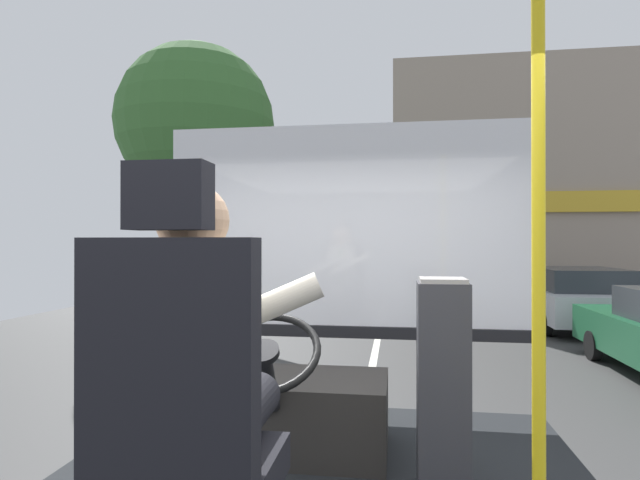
# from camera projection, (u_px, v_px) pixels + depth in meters

# --- Properties ---
(ground) EXTENTS (18.00, 44.00, 0.06)m
(ground) POSITION_uv_depth(u_px,v_px,m) (379.00, 334.00, 10.65)
(ground) COLOR #393939
(driver_seat) EXTENTS (0.48, 0.48, 1.34)m
(driver_seat) POSITION_uv_depth(u_px,v_px,m) (184.00, 435.00, 1.46)
(driver_seat) COLOR black
(driver_seat) RESTS_ON bus_floor
(bus_driver) EXTENTS (0.73, 0.57, 0.82)m
(bus_driver) POSITION_uv_depth(u_px,v_px,m) (200.00, 355.00, 1.58)
(bus_driver) COLOR black
(bus_driver) RESTS_ON driver_seat
(steering_console) EXTENTS (1.10, 0.99, 0.78)m
(steering_console) POSITION_uv_depth(u_px,v_px,m) (284.00, 411.00, 2.77)
(steering_console) COLOR #282623
(steering_console) RESTS_ON bus_floor
(handrail_pole) EXTENTS (0.04, 0.04, 2.02)m
(handrail_pole) POSITION_uv_depth(u_px,v_px,m) (539.00, 278.00, 1.70)
(handrail_pole) COLOR yellow
(handrail_pole) RESTS_ON bus_floor
(fare_box) EXTENTS (0.23, 0.23, 0.97)m
(fare_box) POSITION_uv_depth(u_px,v_px,m) (443.00, 385.00, 2.33)
(fare_box) COLOR #333338
(fare_box) RESTS_ON bus_floor
(windshield_panel) EXTENTS (2.50, 0.08, 1.48)m
(windshield_panel) POSITION_uv_depth(u_px,v_px,m) (344.00, 254.00, 3.56)
(windshield_panel) COLOR silver
(street_tree) EXTENTS (3.20, 3.20, 5.93)m
(street_tree) POSITION_uv_depth(u_px,v_px,m) (196.00, 125.00, 10.52)
(street_tree) COLOR #4C3828
(street_tree) RESTS_ON ground
(shop_building) EXTENTS (12.29, 6.00, 7.43)m
(shop_building) POSITION_uv_depth(u_px,v_px,m) (576.00, 188.00, 17.45)
(shop_building) COLOR gray
(shop_building) RESTS_ON ground
(parked_car_silver) EXTENTS (2.03, 3.95, 1.32)m
(parked_car_silver) POSITION_uv_depth(u_px,v_px,m) (576.00, 297.00, 11.31)
(parked_car_silver) COLOR silver
(parked_car_silver) RESTS_ON ground
(parked_car_black) EXTENTS (2.00, 3.95, 1.27)m
(parked_car_black) POSITION_uv_depth(u_px,v_px,m) (529.00, 280.00, 16.50)
(parked_car_black) COLOR black
(parked_car_black) RESTS_ON ground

